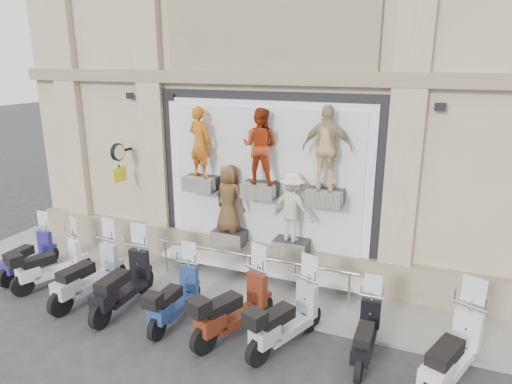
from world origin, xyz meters
TOP-DOWN VIEW (x-y plane):
  - ground at (0.00, 0.00)m, footprint 90.00×90.00m
  - sidewalk at (0.00, 2.10)m, footprint 16.00×2.20m
  - building at (0.00, 7.00)m, footprint 14.00×8.60m
  - shop_vitrine at (0.11, 2.74)m, footprint 5.60×0.83m
  - guard_rail at (0.00, 2.00)m, footprint 5.06×0.10m
  - clock_sign_bracket at (-3.90, 2.47)m, footprint 0.10×0.80m
  - scooter_a at (-5.45, 0.65)m, footprint 0.62×1.88m
  - scooter_b at (-4.49, 0.46)m, footprint 1.24×2.00m
  - scooter_c at (-3.20, 0.26)m, footprint 0.87×2.20m
  - scooter_d at (-2.22, 0.22)m, footprint 0.70×2.16m
  - scooter_e at (-0.91, 0.22)m, footprint 0.57×1.90m
  - scooter_f at (0.42, 0.22)m, footprint 1.35×2.21m
  - scooter_g at (1.47, 0.27)m, footprint 1.31×2.13m
  - scooter_h at (2.91, 0.46)m, footprint 0.54×1.76m
  - scooter_i at (4.32, 0.25)m, footprint 1.36×2.23m

SIDE VIEW (x-z plane):
  - ground at x=0.00m, z-range 0.00..0.00m
  - sidewalk at x=0.00m, z-range 0.00..0.08m
  - guard_rail at x=0.00m, z-range 0.00..0.93m
  - scooter_h at x=2.91m, z-range 0.00..1.42m
  - scooter_a at x=-5.45m, z-range 0.00..1.51m
  - scooter_e at x=-0.91m, z-range 0.00..1.54m
  - scooter_b at x=-4.49m, z-range 0.00..1.57m
  - scooter_g at x=1.47m, z-range 0.00..1.67m
  - scooter_f at x=0.42m, z-range 0.00..1.73m
  - scooter_c at x=-3.20m, z-range 0.00..1.74m
  - scooter_d at x=-2.22m, z-range 0.00..1.74m
  - scooter_i at x=4.32m, z-range 0.00..1.74m
  - shop_vitrine at x=0.11m, z-range 0.29..4.59m
  - clock_sign_bracket at x=-3.90m, z-range 2.29..3.31m
  - building at x=0.00m, z-range 0.00..12.00m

